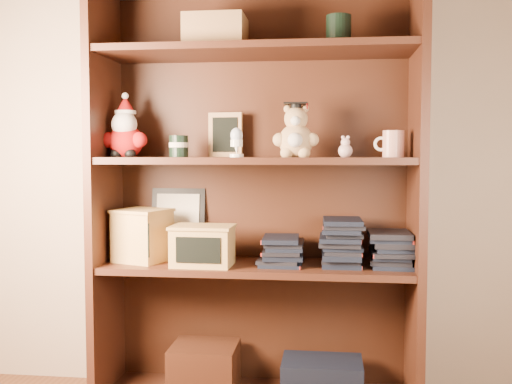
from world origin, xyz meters
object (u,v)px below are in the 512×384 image
bookcase (257,202)px  teacher_mug (393,144)px  grad_teddy_bear (296,136)px  treats_box (142,235)px

bookcase → teacher_mug: 0.55m
grad_teddy_bear → treats_box: bearing=179.5°
bookcase → grad_teddy_bear: 0.30m
grad_teddy_bear → treats_box: (-0.59, 0.01, -0.38)m
teacher_mug → bookcase: bearing=174.2°
grad_teddy_bear → teacher_mug: bearing=1.0°
bookcase → teacher_mug: bookcase is taller
bookcase → treats_box: bookcase is taller
teacher_mug → treats_box: bearing=-179.9°
bookcase → treats_box: size_ratio=6.89×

